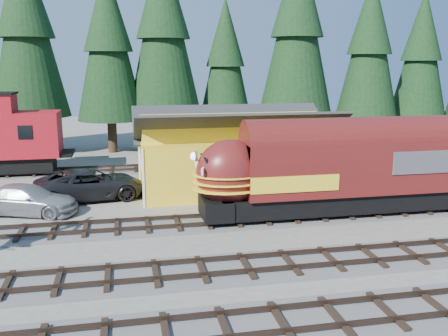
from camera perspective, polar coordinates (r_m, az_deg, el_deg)
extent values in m
plane|color=#6B665B|center=(22.73, 7.28, -8.93)|extent=(120.00, 120.00, 0.00)
cube|color=#4C4947|center=(30.54, 22.89, -4.27)|extent=(68.00, 3.20, 0.08)
cube|color=#38281E|center=(29.92, 23.69, -4.25)|extent=(68.00, 0.08, 0.16)
cube|color=#38281E|center=(31.05, 22.18, -3.55)|extent=(68.00, 0.08, 0.16)
cube|color=#4C4947|center=(39.02, -15.68, -0.41)|extent=(32.00, 3.20, 0.08)
cube|color=#38281E|center=(38.28, -15.77, -0.33)|extent=(32.00, 0.08, 0.16)
cube|color=#38281E|center=(39.69, -15.63, 0.10)|extent=(32.00, 0.08, 0.16)
cube|color=yellow|center=(32.00, 1.34, 0.44)|extent=(12.00, 6.00, 3.40)
cube|color=yellow|center=(31.61, 1.36, 4.74)|extent=(11.88, 3.30, 1.44)
cube|color=white|center=(30.16, -9.48, 0.55)|extent=(0.06, 2.40, 0.60)
cone|color=black|center=(48.13, -21.71, 14.67)|extent=(6.76, 6.76, 15.40)
cone|color=black|center=(46.66, -13.10, 13.75)|extent=(5.99, 5.99, 13.65)
cone|color=black|center=(47.09, -6.96, 15.47)|extent=(6.76, 6.76, 15.40)
cone|color=black|center=(48.89, 0.16, 12.28)|extent=(5.12, 5.12, 11.67)
cone|color=black|center=(49.10, 8.35, 15.58)|extent=(6.91, 6.91, 15.75)
cone|color=black|center=(50.77, 16.30, 13.20)|extent=(5.88, 5.88, 13.40)
cone|color=black|center=(54.78, 21.63, 12.06)|extent=(5.50, 5.50, 12.52)
cube|color=black|center=(27.50, 12.89, -3.62)|extent=(13.04, 2.33, 1.01)
cube|color=#591614|center=(27.38, 14.47, 0.27)|extent=(11.90, 2.75, 2.75)
ellipsoid|color=#591614|center=(25.22, 0.67, -0.53)|extent=(3.48, 2.69, 3.39)
cube|color=#38383A|center=(28.95, 20.54, 1.15)|extent=(3.66, 2.81, 1.19)
sphere|color=white|center=(24.73, -3.44, 1.36)|extent=(0.40, 0.40, 0.40)
imported|color=black|center=(30.99, -14.95, -1.84)|extent=(6.95, 4.01, 1.82)
imported|color=#979A9E|center=(29.06, -21.57, -3.41)|extent=(5.92, 3.85, 1.60)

